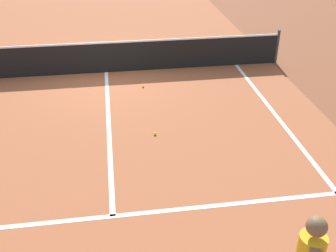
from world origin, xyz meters
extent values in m
plane|color=brown|center=(0.00, 0.00, 0.00)|extent=(60.00, 60.00, 0.00)
cube|color=#9E5433|center=(0.00, 0.00, 0.00)|extent=(10.62, 24.40, 0.00)
cube|color=white|center=(4.11, -5.95, 0.00)|extent=(0.10, 11.89, 0.01)
cube|color=white|center=(0.00, -6.40, 0.00)|extent=(8.22, 0.10, 0.01)
cube|color=white|center=(0.00, -3.20, 0.00)|extent=(0.10, 6.40, 0.01)
cylinder|color=#33383D|center=(5.41, 0.00, 0.54)|extent=(0.09, 0.09, 1.07)
cube|color=black|center=(0.00, 0.00, 0.46)|extent=(10.82, 0.02, 0.91)
cube|color=white|center=(0.00, 0.00, 0.94)|extent=(10.82, 0.03, 0.05)
sphere|color=brown|center=(2.27, -8.67, 1.63)|extent=(0.24, 0.24, 0.24)
cylinder|color=brown|center=(2.37, -8.54, 1.17)|extent=(0.08, 0.08, 0.59)
sphere|color=#CCE033|center=(1.01, -1.26, 0.03)|extent=(0.07, 0.07, 0.07)
sphere|color=#CCE033|center=(1.04, -3.87, 0.03)|extent=(0.07, 0.07, 0.07)
camera|label=1|loc=(0.17, -11.67, 4.82)|focal=43.26mm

